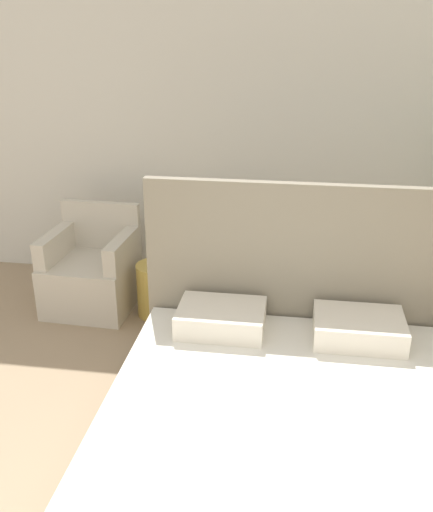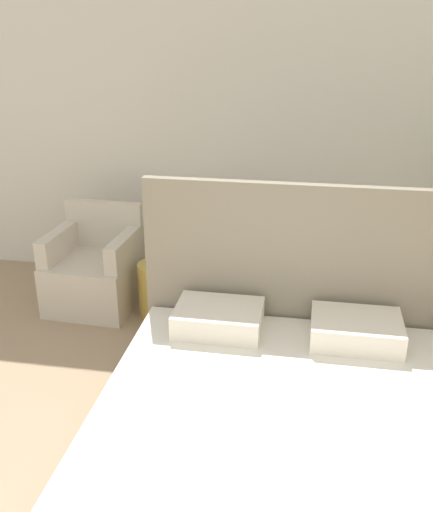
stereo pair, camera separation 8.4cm
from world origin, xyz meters
name	(u,v)px [view 1 (the left image)]	position (x,y,z in m)	size (l,w,h in m)	color
wall_back	(262,111)	(0.00, 3.86, 1.45)	(10.00, 0.06, 2.90)	silver
bed	(281,452)	(0.31, 1.35, 0.28)	(1.75, 2.18, 1.30)	#4C4238
armchair_near_window_left	(92,275)	(-1.25, 3.12, 0.27)	(0.68, 0.65, 0.79)	beige
armchair_near_window_right	(227,284)	(-0.17, 3.12, 0.27)	(0.72, 0.70, 0.79)	beige
side_table	(157,289)	(-0.71, 3.07, 0.21)	(0.32, 0.32, 0.41)	gold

